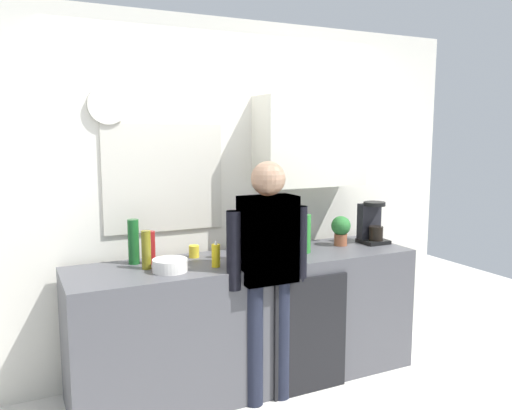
{
  "coord_description": "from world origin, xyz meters",
  "views": [
    {
      "loc": [
        -1.47,
        -2.86,
        1.78
      ],
      "look_at": [
        0.04,
        0.25,
        1.29
      ],
      "focal_mm": 35.99,
      "sensor_mm": 36.0,
      "label": 1
    }
  ],
  "objects_px": {
    "bottle_dark_sauce": "(288,236)",
    "bottle_amber_beer": "(233,243)",
    "storage_canister": "(253,244)",
    "bottle_green_wine": "(134,242)",
    "mixing_bowl": "(170,265)",
    "person_at_sink": "(268,262)",
    "dish_soap": "(216,255)",
    "coffee_maker": "(372,224)",
    "person_guest": "(268,262)",
    "bottle_olive_oil": "(146,250)",
    "bottle_red_vinegar": "(151,247)",
    "bottle_clear_soda": "(305,234)",
    "cup_yellow_cup": "(194,251)",
    "potted_plant": "(341,229)"
  },
  "relations": [
    {
      "from": "cup_yellow_cup",
      "to": "coffee_maker",
      "type": "bearing_deg",
      "value": -5.79
    },
    {
      "from": "coffee_maker",
      "to": "bottle_clear_soda",
      "type": "relative_size",
      "value": 1.18
    },
    {
      "from": "bottle_olive_oil",
      "to": "storage_canister",
      "type": "distance_m",
      "value": 0.77
    },
    {
      "from": "bottle_olive_oil",
      "to": "dish_soap",
      "type": "distance_m",
      "value": 0.45
    },
    {
      "from": "bottle_dark_sauce",
      "to": "dish_soap",
      "type": "relative_size",
      "value": 1.0
    },
    {
      "from": "bottle_red_vinegar",
      "to": "cup_yellow_cup",
      "type": "relative_size",
      "value": 2.59
    },
    {
      "from": "bottle_dark_sauce",
      "to": "storage_canister",
      "type": "height_order",
      "value": "bottle_dark_sauce"
    },
    {
      "from": "coffee_maker",
      "to": "bottle_green_wine",
      "type": "bearing_deg",
      "value": 175.34
    },
    {
      "from": "bottle_amber_beer",
      "to": "bottle_clear_soda",
      "type": "relative_size",
      "value": 0.82
    },
    {
      "from": "mixing_bowl",
      "to": "bottle_clear_soda",
      "type": "bearing_deg",
      "value": 4.32
    },
    {
      "from": "potted_plant",
      "to": "storage_canister",
      "type": "xyz_separation_m",
      "value": [
        -0.76,
        -0.01,
        -0.05
      ]
    },
    {
      "from": "bottle_red_vinegar",
      "to": "bottle_dark_sauce",
      "type": "bearing_deg",
      "value": 1.59
    },
    {
      "from": "bottle_red_vinegar",
      "to": "dish_soap",
      "type": "relative_size",
      "value": 1.22
    },
    {
      "from": "dish_soap",
      "to": "storage_canister",
      "type": "bearing_deg",
      "value": 26.54
    },
    {
      "from": "bottle_green_wine",
      "to": "person_at_sink",
      "type": "relative_size",
      "value": 0.19
    },
    {
      "from": "person_at_sink",
      "to": "bottle_green_wine",
      "type": "bearing_deg",
      "value": 146.4
    },
    {
      "from": "bottle_red_vinegar",
      "to": "person_at_sink",
      "type": "xyz_separation_m",
      "value": [
        0.65,
        -0.45,
        -0.07
      ]
    },
    {
      "from": "cup_yellow_cup",
      "to": "bottle_red_vinegar",
      "type": "bearing_deg",
      "value": -173.1
    },
    {
      "from": "bottle_olive_oil",
      "to": "bottle_red_vinegar",
      "type": "distance_m",
      "value": 0.14
    },
    {
      "from": "storage_canister",
      "to": "person_at_sink",
      "type": "xyz_separation_m",
      "value": [
        -0.06,
        -0.35,
        -0.05
      ]
    },
    {
      "from": "bottle_olive_oil",
      "to": "person_at_sink",
      "type": "bearing_deg",
      "value": -24.57
    },
    {
      "from": "dish_soap",
      "to": "person_guest",
      "type": "xyz_separation_m",
      "value": [
        0.29,
        -0.18,
        -0.04
      ]
    },
    {
      "from": "bottle_amber_beer",
      "to": "bottle_dark_sauce",
      "type": "height_order",
      "value": "bottle_amber_beer"
    },
    {
      "from": "potted_plant",
      "to": "person_at_sink",
      "type": "bearing_deg",
      "value": -156.29
    },
    {
      "from": "potted_plant",
      "to": "storage_canister",
      "type": "distance_m",
      "value": 0.76
    },
    {
      "from": "coffee_maker",
      "to": "cup_yellow_cup",
      "type": "height_order",
      "value": "coffee_maker"
    },
    {
      "from": "storage_canister",
      "to": "person_guest",
      "type": "height_order",
      "value": "person_guest"
    },
    {
      "from": "storage_canister",
      "to": "person_guest",
      "type": "distance_m",
      "value": 0.36
    },
    {
      "from": "bottle_green_wine",
      "to": "bottle_dark_sauce",
      "type": "height_order",
      "value": "bottle_green_wine"
    },
    {
      "from": "cup_yellow_cup",
      "to": "person_guest",
      "type": "bearing_deg",
      "value": -55.42
    },
    {
      "from": "bottle_green_wine",
      "to": "bottle_amber_beer",
      "type": "xyz_separation_m",
      "value": [
        0.65,
        -0.16,
        -0.03
      ]
    },
    {
      "from": "dish_soap",
      "to": "storage_canister",
      "type": "xyz_separation_m",
      "value": [
        0.35,
        0.17,
        0.01
      ]
    },
    {
      "from": "bottle_green_wine",
      "to": "mixing_bowl",
      "type": "xyz_separation_m",
      "value": [
        0.16,
        -0.29,
        -0.11
      ]
    },
    {
      "from": "coffee_maker",
      "to": "bottle_green_wine",
      "type": "relative_size",
      "value": 1.1
    },
    {
      "from": "coffee_maker",
      "to": "person_at_sink",
      "type": "height_order",
      "value": "person_at_sink"
    },
    {
      "from": "dish_soap",
      "to": "coffee_maker",
      "type": "bearing_deg",
      "value": 6.65
    },
    {
      "from": "potted_plant",
      "to": "person_guest",
      "type": "distance_m",
      "value": 0.9
    },
    {
      "from": "bottle_dark_sauce",
      "to": "storage_canister",
      "type": "relative_size",
      "value": 1.06
    },
    {
      "from": "bottle_red_vinegar",
      "to": "bottle_amber_beer",
      "type": "bearing_deg",
      "value": -12.25
    },
    {
      "from": "cup_yellow_cup",
      "to": "dish_soap",
      "type": "xyz_separation_m",
      "value": [
        0.04,
        -0.31,
        0.04
      ]
    },
    {
      "from": "bottle_green_wine",
      "to": "bottle_dark_sauce",
      "type": "relative_size",
      "value": 1.67
    },
    {
      "from": "mixing_bowl",
      "to": "storage_canister",
      "type": "relative_size",
      "value": 1.29
    },
    {
      "from": "dish_soap",
      "to": "mixing_bowl",
      "type": "bearing_deg",
      "value": 176.04
    },
    {
      "from": "bottle_dark_sauce",
      "to": "bottle_amber_beer",
      "type": "bearing_deg",
      "value": -164.2
    },
    {
      "from": "storage_canister",
      "to": "person_at_sink",
      "type": "height_order",
      "value": "person_at_sink"
    },
    {
      "from": "coffee_maker",
      "to": "storage_canister",
      "type": "bearing_deg",
      "value": 179.35
    },
    {
      "from": "bottle_dark_sauce",
      "to": "bottle_clear_soda",
      "type": "bearing_deg",
      "value": -82.94
    },
    {
      "from": "bottle_red_vinegar",
      "to": "bottle_dark_sauce",
      "type": "xyz_separation_m",
      "value": [
        1.07,
        0.03,
        -0.02
      ]
    },
    {
      "from": "bottle_clear_soda",
      "to": "mixing_bowl",
      "type": "relative_size",
      "value": 1.27
    },
    {
      "from": "bottle_olive_oil",
      "to": "potted_plant",
      "type": "xyz_separation_m",
      "value": [
        1.53,
        0.03,
        0.01
      ]
    }
  ]
}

